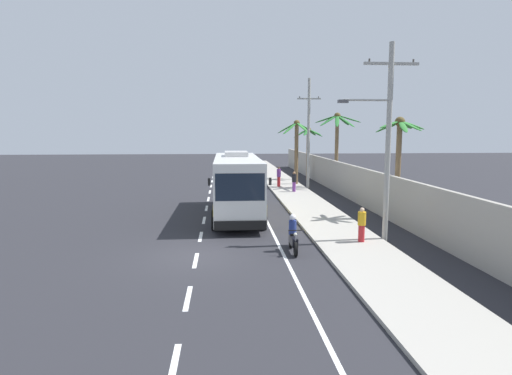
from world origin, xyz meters
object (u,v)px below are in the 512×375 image
at_px(pedestrian_midwalk, 362,224).
at_px(palm_second, 399,146).
at_px(palm_third, 308,143).
at_px(palm_fourth, 337,134).
at_px(motorcycle_beside_bus, 293,237).
at_px(palm_nearest, 296,142).
at_px(utility_pole_nearest, 387,137).
at_px(utility_pole_mid, 309,132).
at_px(pedestrian_near_kerb, 279,176).
at_px(pedestrian_far_walk, 294,181).
at_px(coach_bus_foreground, 237,183).

distance_m(pedestrian_midwalk, palm_second, 7.30).
distance_m(palm_third, palm_fourth, 6.94).
bearing_deg(motorcycle_beside_bus, palm_fourth, 70.29).
relative_size(palm_nearest, palm_fourth, 0.91).
height_order(utility_pole_nearest, utility_pole_mid, utility_pole_mid).
relative_size(pedestrian_midwalk, utility_pole_mid, 0.16).
relative_size(pedestrian_near_kerb, palm_second, 0.30).
bearing_deg(pedestrian_far_walk, coach_bus_foreground, -178.81).
bearing_deg(utility_pole_nearest, utility_pole_mid, 89.46).
xyz_separation_m(palm_nearest, palm_second, (3.07, -16.18, 0.13)).
distance_m(utility_pole_mid, palm_second, 13.96).
height_order(palm_nearest, palm_fourth, palm_fourth).
xyz_separation_m(pedestrian_near_kerb, palm_fourth, (4.97, -0.80, 3.75)).
distance_m(utility_pole_nearest, palm_third, 25.07).
distance_m(pedestrian_near_kerb, pedestrian_midwalk, 19.55).
relative_size(pedestrian_near_kerb, palm_third, 0.32).
height_order(motorcycle_beside_bus, palm_fourth, palm_fourth).
height_order(coach_bus_foreground, palm_nearest, palm_nearest).
height_order(utility_pole_mid, palm_second, utility_pole_mid).
bearing_deg(coach_bus_foreground, pedestrian_near_kerb, 71.50).
height_order(motorcycle_beside_bus, utility_pole_nearest, utility_pole_nearest).
bearing_deg(utility_pole_mid, palm_fourth, -7.50).
xyz_separation_m(utility_pole_nearest, palm_third, (1.46, 25.01, -0.98)).
xyz_separation_m(pedestrian_midwalk, utility_pole_nearest, (1.17, 0.48, 3.85)).
bearing_deg(palm_nearest, palm_third, 64.32).
height_order(palm_third, palm_fourth, palm_fourth).
bearing_deg(pedestrian_far_walk, pedestrian_near_kerb, 44.13).
bearing_deg(palm_third, pedestrian_near_kerb, -122.59).
bearing_deg(motorcycle_beside_bus, utility_pole_mid, 77.05).
relative_size(coach_bus_foreground, palm_nearest, 1.77).
relative_size(coach_bus_foreground, utility_pole_mid, 1.13).
bearing_deg(palm_nearest, motorcycle_beside_bus, -100.00).
distance_m(coach_bus_foreground, palm_nearest, 15.71).
bearing_deg(pedestrian_midwalk, utility_pole_mid, -41.96).
relative_size(motorcycle_beside_bus, palm_nearest, 0.32).
bearing_deg(pedestrian_far_walk, palm_fourth, -29.31).
bearing_deg(palm_second, utility_pole_nearest, -118.41).
height_order(palm_second, palm_third, palm_second).
bearing_deg(motorcycle_beside_bus, pedestrian_near_kerb, 84.25).
relative_size(motorcycle_beside_bus, utility_pole_mid, 0.20).
distance_m(coach_bus_foreground, pedestrian_far_walk, 10.42).
bearing_deg(palm_second, utility_pole_mid, 100.07).
xyz_separation_m(pedestrian_near_kerb, utility_pole_nearest, (2.35, -19.04, 3.72)).
bearing_deg(palm_third, coach_bus_foreground, -113.45).
distance_m(utility_pole_nearest, palm_nearest, 21.02).
relative_size(motorcycle_beside_bus, utility_pole_nearest, 0.22).
relative_size(motorcycle_beside_bus, palm_third, 0.36).
distance_m(pedestrian_midwalk, utility_pole_nearest, 4.05).
relative_size(coach_bus_foreground, pedestrian_far_walk, 6.60).
bearing_deg(pedestrian_far_walk, utility_pole_mid, -1.42).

